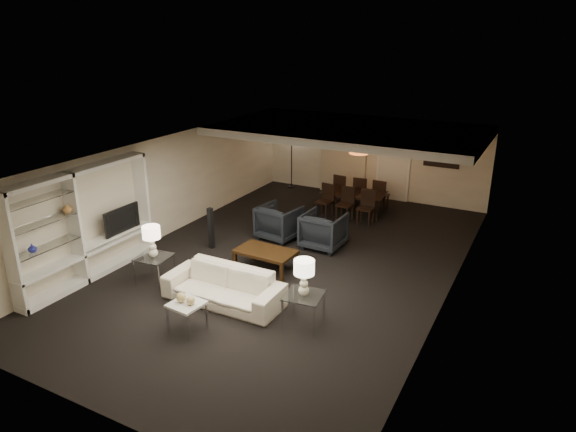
% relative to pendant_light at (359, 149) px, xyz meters
% --- Properties ---
extents(floor, '(11.00, 11.00, 0.00)m').
position_rel_pendant_light_xyz_m(floor, '(-0.30, -3.50, -1.92)').
color(floor, black).
rests_on(floor, ground).
extents(ceiling, '(7.00, 11.00, 0.02)m').
position_rel_pendant_light_xyz_m(ceiling, '(-0.30, -3.50, 0.58)').
color(ceiling, silver).
rests_on(ceiling, ground).
extents(wall_back, '(7.00, 0.02, 2.50)m').
position_rel_pendant_light_xyz_m(wall_back, '(-0.30, 2.00, -0.67)').
color(wall_back, beige).
rests_on(wall_back, ground).
extents(wall_front, '(7.00, 0.02, 2.50)m').
position_rel_pendant_light_xyz_m(wall_front, '(-0.30, -9.00, -0.67)').
color(wall_front, beige).
rests_on(wall_front, ground).
extents(wall_left, '(0.02, 11.00, 2.50)m').
position_rel_pendant_light_xyz_m(wall_left, '(-3.80, -3.50, -0.67)').
color(wall_left, beige).
rests_on(wall_left, ground).
extents(wall_right, '(0.02, 11.00, 2.50)m').
position_rel_pendant_light_xyz_m(wall_right, '(3.20, -3.50, -0.67)').
color(wall_right, beige).
rests_on(wall_right, ground).
extents(ceiling_soffit, '(7.00, 4.00, 0.20)m').
position_rel_pendant_light_xyz_m(ceiling_soffit, '(-0.30, 0.00, 0.48)').
color(ceiling_soffit, silver).
rests_on(ceiling_soffit, ceiling).
extents(curtains, '(1.50, 0.12, 2.40)m').
position_rel_pendant_light_xyz_m(curtains, '(-1.20, 1.92, -0.72)').
color(curtains, beige).
rests_on(curtains, wall_back).
extents(door, '(0.90, 0.05, 2.10)m').
position_rel_pendant_light_xyz_m(door, '(0.40, 1.97, -0.87)').
color(door, silver).
rests_on(door, wall_back).
extents(painting, '(0.95, 0.04, 0.65)m').
position_rel_pendant_light_xyz_m(painting, '(1.80, 1.96, -0.37)').
color(painting, '#142D38').
rests_on(painting, wall_back).
extents(media_unit, '(0.38, 3.40, 2.35)m').
position_rel_pendant_light_xyz_m(media_unit, '(-3.61, -6.10, -0.74)').
color(media_unit, white).
rests_on(media_unit, wall_left).
extents(pendant_light, '(0.52, 0.52, 0.24)m').
position_rel_pendant_light_xyz_m(pendant_light, '(0.00, 0.00, 0.00)').
color(pendant_light, '#D8591E').
rests_on(pendant_light, ceiling_soffit).
extents(sofa, '(2.33, 0.93, 0.68)m').
position_rel_pendant_light_xyz_m(sofa, '(-0.54, -5.68, -1.58)').
color(sofa, beige).
rests_on(sofa, floor).
extents(coffee_table, '(1.30, 0.78, 0.46)m').
position_rel_pendant_light_xyz_m(coffee_table, '(-0.54, -4.08, -1.69)').
color(coffee_table, '#311D0D').
rests_on(coffee_table, floor).
extents(armchair_left, '(1.04, 1.07, 0.86)m').
position_rel_pendant_light_xyz_m(armchair_left, '(-1.14, -2.38, -1.49)').
color(armchair_left, black).
rests_on(armchair_left, floor).
extents(armchair_right, '(0.95, 0.98, 0.86)m').
position_rel_pendant_light_xyz_m(armchair_right, '(0.06, -2.38, -1.49)').
color(armchair_right, black).
rests_on(armchair_right, floor).
extents(side_table_left, '(0.71, 0.71, 0.60)m').
position_rel_pendant_light_xyz_m(side_table_left, '(-2.24, -5.68, -1.62)').
color(side_table_left, white).
rests_on(side_table_left, floor).
extents(side_table_right, '(0.71, 0.71, 0.60)m').
position_rel_pendant_light_xyz_m(side_table_right, '(1.16, -5.68, -1.62)').
color(side_table_right, silver).
rests_on(side_table_right, floor).
extents(table_lamp_left, '(0.38, 0.38, 0.66)m').
position_rel_pendant_light_xyz_m(table_lamp_left, '(-2.24, -5.68, -1.00)').
color(table_lamp_left, beige).
rests_on(table_lamp_left, side_table_left).
extents(table_lamp_right, '(0.41, 0.41, 0.66)m').
position_rel_pendant_light_xyz_m(table_lamp_right, '(1.16, -5.68, -1.00)').
color(table_lamp_right, white).
rests_on(table_lamp_right, side_table_right).
extents(marble_table, '(0.58, 0.58, 0.53)m').
position_rel_pendant_light_xyz_m(marble_table, '(-0.54, -6.78, -1.65)').
color(marble_table, white).
rests_on(marble_table, floor).
extents(gold_gourd_a, '(0.17, 0.17, 0.17)m').
position_rel_pendant_light_xyz_m(gold_gourd_a, '(-0.64, -6.78, -1.30)').
color(gold_gourd_a, tan).
rests_on(gold_gourd_a, marble_table).
extents(gold_gourd_b, '(0.15, 0.15, 0.15)m').
position_rel_pendant_light_xyz_m(gold_gourd_b, '(-0.44, -6.78, -1.31)').
color(gold_gourd_b, '#D9BC73').
rests_on(gold_gourd_b, marble_table).
extents(television, '(0.98, 0.13, 0.56)m').
position_rel_pendant_light_xyz_m(television, '(-3.58, -5.23, -0.89)').
color(television, black).
rests_on(television, media_unit).
extents(vase_blue, '(0.16, 0.16, 0.17)m').
position_rel_pendant_light_xyz_m(vase_blue, '(-3.61, -7.33, -0.78)').
color(vase_blue, '#232A9A').
rests_on(vase_blue, media_unit).
extents(vase_amber, '(0.18, 0.18, 0.18)m').
position_rel_pendant_light_xyz_m(vase_amber, '(-3.61, -6.46, -0.27)').
color(vase_amber, '#D38D46').
rests_on(vase_amber, media_unit).
extents(floor_speaker, '(0.11, 0.11, 1.01)m').
position_rel_pendant_light_xyz_m(floor_speaker, '(-2.28, -3.66, -1.42)').
color(floor_speaker, black).
rests_on(floor_speaker, floor).
extents(dining_table, '(1.81, 1.10, 0.61)m').
position_rel_pendant_light_xyz_m(dining_table, '(-0.20, 0.25, -1.61)').
color(dining_table, black).
rests_on(dining_table, floor).
extents(chair_nl, '(0.47, 0.47, 0.91)m').
position_rel_pendant_light_xyz_m(chair_nl, '(-0.80, -0.40, -1.46)').
color(chair_nl, black).
rests_on(chair_nl, floor).
extents(chair_nm, '(0.45, 0.45, 0.91)m').
position_rel_pendant_light_xyz_m(chair_nm, '(-0.20, -0.40, -1.46)').
color(chair_nm, black).
rests_on(chair_nm, floor).
extents(chair_nr, '(0.43, 0.43, 0.91)m').
position_rel_pendant_light_xyz_m(chair_nr, '(0.40, -0.40, -1.46)').
color(chair_nr, black).
rests_on(chair_nr, floor).
extents(chair_fl, '(0.47, 0.47, 0.91)m').
position_rel_pendant_light_xyz_m(chair_fl, '(-0.80, 0.90, -1.46)').
color(chair_fl, black).
rests_on(chair_fl, floor).
extents(chair_fm, '(0.44, 0.44, 0.91)m').
position_rel_pendant_light_xyz_m(chair_fm, '(-0.20, 0.90, -1.46)').
color(chair_fm, black).
rests_on(chair_fm, floor).
extents(chair_fr, '(0.43, 0.43, 0.91)m').
position_rel_pendant_light_xyz_m(chair_fr, '(0.40, 0.90, -1.46)').
color(chair_fr, black).
rests_on(chair_fr, floor).
extents(floor_lamp, '(0.30, 0.30, 1.74)m').
position_rel_pendant_light_xyz_m(floor_lamp, '(-2.92, 1.70, -1.05)').
color(floor_lamp, black).
rests_on(floor_lamp, floor).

